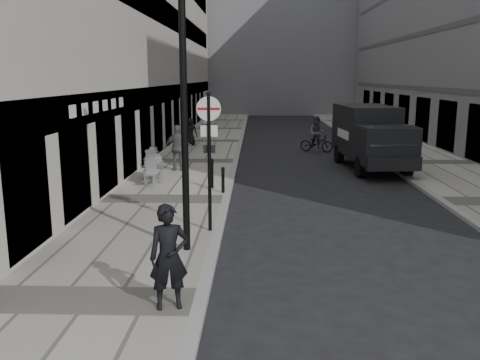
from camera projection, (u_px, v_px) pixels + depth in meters
The scene contains 16 objects.
sidewalk at pixel (193, 162), 24.05m from camera, with size 4.00×60.00×0.12m, color #A29E93.
far_sidewalk at pixel (428, 163), 23.70m from camera, with size 4.00×60.00×0.12m, color #A29E93.
building_far at pixel (262, 15), 58.96m from camera, with size 24.00×16.00×22.00m, color slate.
walking_man at pixel (169, 257), 8.58m from camera, with size 0.66×0.44×1.82m, color black.
sign_post at pixel (209, 143), 12.68m from camera, with size 0.61×0.09×3.53m.
lamppost at pixel (184, 101), 11.01m from camera, with size 0.27×0.27×6.08m.
bollard_near at pixel (212, 174), 18.05m from camera, with size 0.13×0.13×0.99m, color black.
bollard_far at pixel (223, 181), 17.33m from camera, with size 0.11×0.11×0.83m, color black.
panel_van at pixel (370, 134), 22.30m from camera, with size 2.60×5.98×2.74m.
cyclist at pixel (317, 138), 27.51m from camera, with size 1.91×1.24×1.95m.
pedestrian_a at pixel (178, 148), 21.31m from camera, with size 1.13×0.47×1.93m, color #59585E.
pedestrian_b at pixel (206, 134), 28.29m from camera, with size 1.01×0.58×1.57m, color #B1AAA3.
pedestrian_c at pixel (190, 132), 29.19m from camera, with size 0.77×0.50×1.58m, color black.
cafe_table_near at pixel (154, 170), 18.78m from camera, with size 0.75×1.70×0.97m.
cafe_table_mid at pixel (152, 158), 22.24m from camera, with size 0.64×1.44×0.82m.
cafe_table_far at pixel (153, 167), 19.56m from camera, with size 0.73×1.64×0.93m.
Camera 1 is at (0.98, -5.65, 4.02)m, focal length 38.00 mm.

